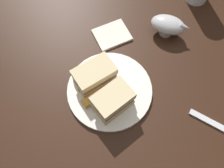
# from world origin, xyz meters

# --- Properties ---
(ground_plane) EXTENTS (6.00, 6.00, 0.00)m
(ground_plane) POSITION_xyz_m (0.00, 0.00, 0.00)
(ground_plane) COLOR #4C4238
(dining_table) EXTENTS (1.17, 0.98, 0.72)m
(dining_table) POSITION_xyz_m (0.00, 0.00, 0.36)
(dining_table) COLOR black
(dining_table) RESTS_ON ground
(plate) EXTENTS (0.25, 0.25, 0.01)m
(plate) POSITION_xyz_m (-0.02, -0.01, 0.73)
(plate) COLOR silver
(plate) RESTS_ON dining_table
(sandwich_half_left) EXTENTS (0.13, 0.10, 0.07)m
(sandwich_half_left) POSITION_xyz_m (-0.05, 0.03, 0.77)
(sandwich_half_left) COLOR beige
(sandwich_half_left) RESTS_ON plate
(sandwich_half_right) EXTENTS (0.12, 0.10, 0.07)m
(sandwich_half_right) POSITION_xyz_m (-0.02, -0.06, 0.77)
(sandwich_half_right) COLOR beige
(sandwich_half_right) RESTS_ON plate
(potato_wedge_front) EXTENTS (0.05, 0.05, 0.02)m
(potato_wedge_front) POSITION_xyz_m (-0.08, 0.01, 0.75)
(potato_wedge_front) COLOR #AD702D
(potato_wedge_front) RESTS_ON plate
(potato_wedge_middle) EXTENTS (0.05, 0.04, 0.02)m
(potato_wedge_middle) POSITION_xyz_m (-0.06, -0.04, 0.75)
(potato_wedge_middle) COLOR gold
(potato_wedge_middle) RESTS_ON plate
(potato_wedge_back) EXTENTS (0.06, 0.04, 0.02)m
(potato_wedge_back) POSITION_xyz_m (-0.08, -0.03, 0.75)
(potato_wedge_back) COLOR gold
(potato_wedge_back) RESTS_ON plate
(potato_wedge_left_edge) EXTENTS (0.05, 0.04, 0.02)m
(potato_wedge_left_edge) POSITION_xyz_m (-0.06, 0.00, 0.75)
(potato_wedge_left_edge) COLOR #B77F33
(potato_wedge_left_edge) RESTS_ON plate
(gravy_boat) EXTENTS (0.13, 0.12, 0.07)m
(gravy_boat) POSITION_xyz_m (0.22, 0.13, 0.76)
(gravy_boat) COLOR #B7B7BC
(gravy_boat) RESTS_ON dining_table
(napkin) EXTENTS (0.12, 0.11, 0.01)m
(napkin) POSITION_xyz_m (0.04, 0.17, 0.73)
(napkin) COLOR silver
(napkin) RESTS_ON dining_table
(fork) EXTENTS (0.13, 0.14, 0.01)m
(fork) POSITION_xyz_m (0.24, -0.21, 0.73)
(fork) COLOR silver
(fork) RESTS_ON dining_table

